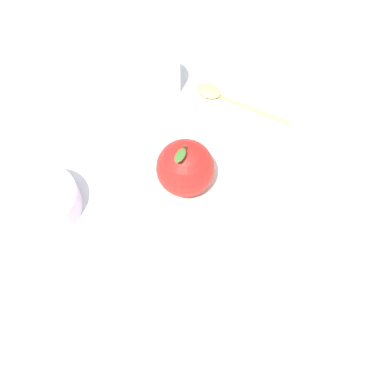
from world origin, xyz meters
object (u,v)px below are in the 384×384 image
side_bowl (42,201)px  knife (249,125)px  dinner_plate (192,195)px  cup (157,72)px  apple (184,170)px  spoon (219,95)px

side_bowl → knife: 0.35m
dinner_plate → cup: bearing=-142.2°
apple → side_bowl: 0.21m
side_bowl → knife: bearing=139.2°
cup → spoon: 0.12m
side_bowl → cup: (-0.28, 0.05, 0.02)m
cup → knife: bearing=83.9°
side_bowl → spoon: (-0.31, 0.16, -0.02)m
side_bowl → cup: size_ratio=1.33×
knife → side_bowl: bearing=-40.8°
dinner_plate → spoon: (-0.21, -0.04, -0.00)m
knife → cup: bearing=-96.1°
knife → apple: bearing=-18.0°
cup → spoon: cup is taller
apple → knife: 0.17m
dinner_plate → spoon: dinner_plate is taller
apple → knife: apple is taller
dinner_plate → apple: bearing=-117.5°
dinner_plate → spoon: 0.21m
side_bowl → knife: (-0.27, 0.23, -0.02)m
cup → knife: 0.18m
dinner_plate → apple: size_ratio=2.32×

